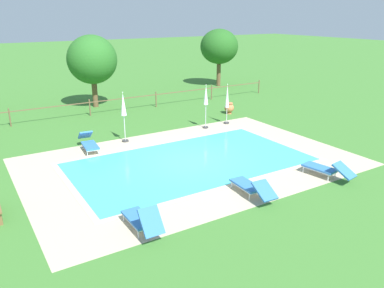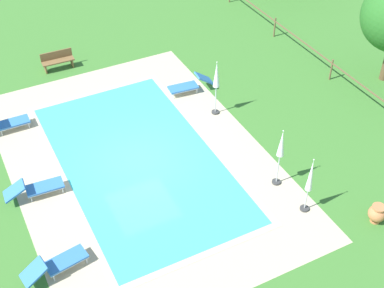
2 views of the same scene
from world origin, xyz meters
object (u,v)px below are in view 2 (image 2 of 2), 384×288
at_px(patio_umbrella_closed_row_mid_west, 216,79).
at_px(patio_umbrella_closed_row_centre, 310,179).
at_px(wooden_bench_lawn_side, 58,60).
at_px(sun_lounger_north_end, 6,123).
at_px(sun_lounger_north_far, 36,188).
at_px(sun_lounger_north_mid, 57,264).
at_px(terracotta_urn_near_fence, 377,213).
at_px(sun_lounger_north_near_steps, 189,85).
at_px(patio_umbrella_closed_row_west, 281,149).

relative_size(patio_umbrella_closed_row_mid_west, patio_umbrella_closed_row_centre, 1.09).
height_order(patio_umbrella_closed_row_centre, wooden_bench_lawn_side, patio_umbrella_closed_row_centre).
bearing_deg(patio_umbrella_closed_row_mid_west, sun_lounger_north_end, -109.16).
relative_size(sun_lounger_north_far, patio_umbrella_closed_row_centre, 0.90).
height_order(sun_lounger_north_mid, terracotta_urn_near_fence, sun_lounger_north_mid).
distance_m(sun_lounger_north_far, patio_umbrella_closed_row_mid_west, 8.24).
distance_m(sun_lounger_north_near_steps, wooden_bench_lawn_side, 6.52).
bearing_deg(sun_lounger_north_near_steps, sun_lounger_north_mid, -49.35).
bearing_deg(wooden_bench_lawn_side, sun_lounger_north_mid, -16.43).
bearing_deg(sun_lounger_north_end, terracotta_urn_near_fence, 43.00).
bearing_deg(sun_lounger_north_mid, patio_umbrella_closed_row_centre, 80.82).
bearing_deg(sun_lounger_north_end, sun_lounger_north_mid, -1.18).
distance_m(sun_lounger_north_far, patio_umbrella_closed_row_centre, 9.45).
distance_m(sun_lounger_north_end, patio_umbrella_closed_row_west, 11.10).
height_order(sun_lounger_north_near_steps, sun_lounger_north_far, sun_lounger_north_near_steps).
height_order(sun_lounger_north_mid, sun_lounger_north_far, sun_lounger_north_mid).
xyz_separation_m(patio_umbrella_closed_row_west, patio_umbrella_closed_row_mid_west, (-4.75, 0.10, 0.08)).
relative_size(patio_umbrella_closed_row_centre, terracotta_urn_near_fence, 3.26).
relative_size(sun_lounger_north_far, terracotta_urn_near_fence, 2.94).
relative_size(sun_lounger_north_far, patio_umbrella_closed_row_mid_west, 0.83).
distance_m(patio_umbrella_closed_row_mid_west, patio_umbrella_closed_row_centre, 6.30).
relative_size(sun_lounger_north_mid, terracotta_urn_near_fence, 2.99).
bearing_deg(patio_umbrella_closed_row_centre, terracotta_urn_near_fence, 49.44).
relative_size(sun_lounger_north_mid, patio_umbrella_closed_row_centre, 0.92).
xyz_separation_m(sun_lounger_north_end, patio_umbrella_closed_row_west, (7.57, 8.02, 1.24)).
xyz_separation_m(patio_umbrella_closed_row_west, patio_umbrella_closed_row_centre, (1.54, 0.12, -0.21)).
xyz_separation_m(patio_umbrella_closed_row_mid_west, terracotta_urn_near_fence, (7.83, 1.81, -1.34)).
xyz_separation_m(sun_lounger_north_far, patio_umbrella_closed_row_west, (3.34, 7.90, 1.28)).
xyz_separation_m(sun_lounger_north_near_steps, terracotta_urn_near_fence, (9.75, 2.08, 0.02)).
xyz_separation_m(patio_umbrella_closed_row_centre, wooden_bench_lawn_side, (-12.81, -4.92, -0.96)).
bearing_deg(sun_lounger_north_far, terracotta_urn_near_fence, 56.83).
xyz_separation_m(sun_lounger_north_far, patio_umbrella_closed_row_centre, (4.88, 8.02, 1.07)).
height_order(sun_lounger_north_mid, wooden_bench_lawn_side, wooden_bench_lawn_side).
relative_size(patio_umbrella_closed_row_mid_west, wooden_bench_lawn_side, 1.67).
xyz_separation_m(sun_lounger_north_near_steps, patio_umbrella_closed_row_centre, (8.22, 0.29, 1.06)).
bearing_deg(sun_lounger_north_end, patio_umbrella_closed_row_centre, 41.76).
bearing_deg(sun_lounger_north_mid, sun_lounger_north_far, 175.47).
bearing_deg(terracotta_urn_near_fence, patio_umbrella_closed_row_west, -148.12).
distance_m(sun_lounger_north_near_steps, patio_umbrella_closed_row_west, 6.80).
relative_size(sun_lounger_north_near_steps, terracotta_urn_near_fence, 2.91).
distance_m(patio_umbrella_closed_row_west, patio_umbrella_closed_row_mid_west, 4.76).
xyz_separation_m(sun_lounger_north_far, wooden_bench_lawn_side, (-7.93, 3.10, 0.11)).
bearing_deg(sun_lounger_north_end, wooden_bench_lawn_side, 138.90).
relative_size(sun_lounger_north_mid, wooden_bench_lawn_side, 1.41).
distance_m(patio_umbrella_closed_row_centre, wooden_bench_lawn_side, 13.76).
height_order(sun_lounger_north_far, patio_umbrella_closed_row_mid_west, patio_umbrella_closed_row_mid_west).
xyz_separation_m(sun_lounger_north_mid, sun_lounger_north_end, (-7.78, 0.16, 0.04)).
bearing_deg(patio_umbrella_closed_row_west, sun_lounger_north_far, -112.90).
bearing_deg(patio_umbrella_closed_row_centre, patio_umbrella_closed_row_west, -175.42).
distance_m(sun_lounger_north_near_steps, sun_lounger_north_end, 7.91).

